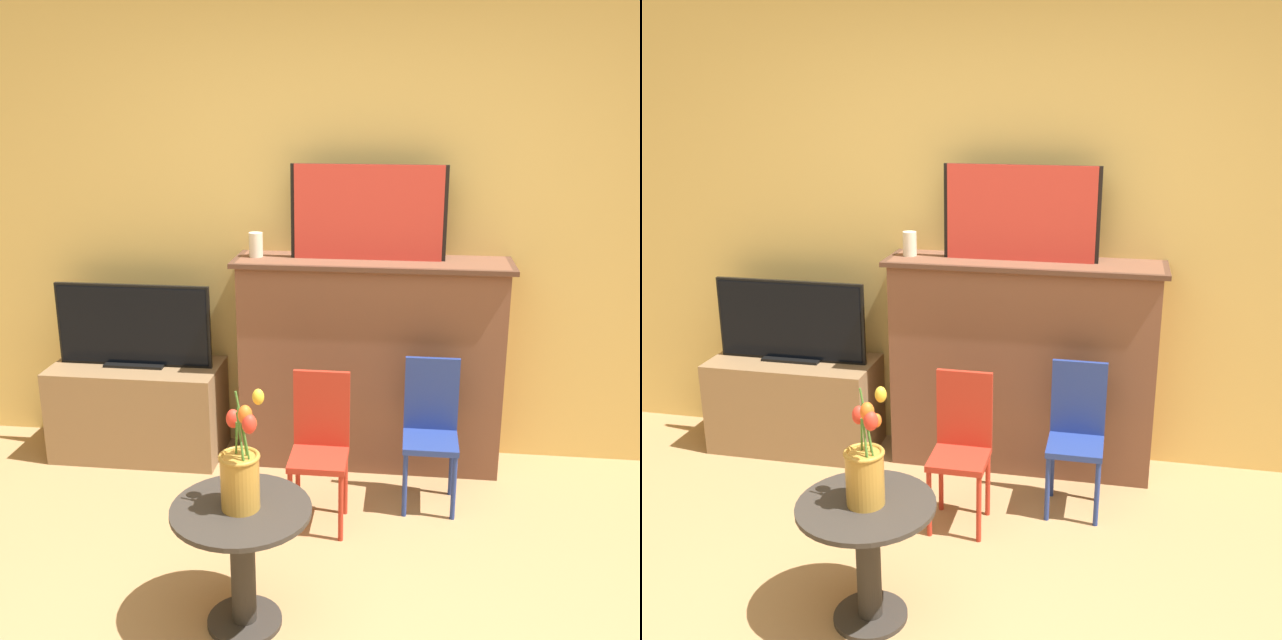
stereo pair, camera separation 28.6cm
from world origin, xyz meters
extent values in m
cube|color=#E0BC66|center=(0.00, 2.13, 1.35)|extent=(8.00, 0.06, 2.70)
cube|color=brown|center=(0.12, 1.93, 0.58)|extent=(1.40, 0.34, 1.16)
cube|color=#503123|center=(0.12, 1.92, 1.15)|extent=(1.46, 0.38, 0.02)
cube|color=black|center=(0.10, 1.94, 1.41)|extent=(0.81, 0.02, 0.49)
cube|color=red|center=(0.10, 1.93, 1.41)|extent=(0.77, 0.02, 0.49)
cylinder|color=silver|center=(-0.50, 1.93, 1.22)|extent=(0.07, 0.07, 0.13)
cube|color=olive|center=(-1.19, 1.86, 0.27)|extent=(0.94, 0.43, 0.54)
cube|color=black|center=(-1.19, 1.86, 0.54)|extent=(0.34, 0.12, 0.01)
cube|color=black|center=(-1.19, 1.87, 0.77)|extent=(0.87, 0.02, 0.46)
cube|color=black|center=(-1.19, 1.86, 0.77)|extent=(0.84, 0.02, 0.43)
cylinder|color=#B22D1E|center=(-0.19, 1.11, 0.17)|extent=(0.02, 0.02, 0.34)
cylinder|color=#B22D1E|center=(0.04, 1.11, 0.17)|extent=(0.02, 0.02, 0.34)
cylinder|color=#B22D1E|center=(-0.19, 1.34, 0.17)|extent=(0.02, 0.02, 0.34)
cylinder|color=#B22D1E|center=(0.04, 1.34, 0.17)|extent=(0.02, 0.02, 0.34)
cube|color=#B22D1E|center=(-0.07, 1.23, 0.35)|extent=(0.27, 0.27, 0.03)
cube|color=#B22D1E|center=(-0.07, 1.35, 0.56)|extent=(0.27, 0.02, 0.38)
cylinder|color=navy|center=(0.33, 1.36, 0.17)|extent=(0.02, 0.02, 0.34)
cylinder|color=navy|center=(0.57, 1.36, 0.17)|extent=(0.02, 0.02, 0.34)
cylinder|color=navy|center=(0.33, 1.59, 0.17)|extent=(0.02, 0.02, 0.34)
cylinder|color=navy|center=(0.57, 1.59, 0.17)|extent=(0.02, 0.02, 0.34)
cube|color=navy|center=(0.45, 1.48, 0.35)|extent=(0.27, 0.27, 0.03)
cube|color=navy|center=(0.45, 1.60, 0.56)|extent=(0.27, 0.02, 0.38)
cylinder|color=#332D28|center=(-0.28, 0.50, 0.01)|extent=(0.29, 0.29, 0.02)
cylinder|color=#332D28|center=(-0.28, 0.50, 0.25)|extent=(0.10, 0.10, 0.49)
cylinder|color=#332D28|center=(-0.28, 0.50, 0.50)|extent=(0.53, 0.53, 0.02)
cylinder|color=#B78433|center=(-0.28, 0.50, 0.62)|extent=(0.15, 0.15, 0.21)
torus|color=#B78433|center=(-0.28, 0.50, 0.72)|extent=(0.16, 0.16, 0.02)
cylinder|color=#477A2D|center=(-0.29, 0.52, 0.75)|extent=(0.02, 0.03, 0.21)
ellipsoid|color=red|center=(-0.31, 0.54, 0.85)|extent=(0.05, 0.05, 0.07)
cylinder|color=#477A2D|center=(-0.25, 0.51, 0.75)|extent=(0.03, 0.02, 0.20)
ellipsoid|color=orange|center=(-0.23, 0.52, 0.85)|extent=(0.04, 0.04, 0.05)
cylinder|color=#477A2D|center=(-0.26, 0.48, 0.79)|extent=(0.03, 0.05, 0.27)
ellipsoid|color=orange|center=(-0.24, 0.44, 0.92)|extent=(0.05, 0.05, 0.07)
cylinder|color=#477A2D|center=(-0.25, 0.49, 0.82)|extent=(0.07, 0.03, 0.33)
ellipsoid|color=gold|center=(-0.19, 0.47, 0.98)|extent=(0.04, 0.04, 0.06)
cylinder|color=#477A2D|center=(-0.26, 0.48, 0.77)|extent=(0.05, 0.06, 0.24)
ellipsoid|color=red|center=(-0.22, 0.42, 0.89)|extent=(0.05, 0.05, 0.07)
camera|label=1|loc=(0.32, -1.92, 1.99)|focal=42.00mm
camera|label=2|loc=(0.60, -1.87, 1.99)|focal=42.00mm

